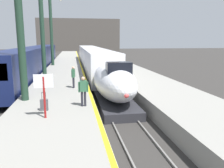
% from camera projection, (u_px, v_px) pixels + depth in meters
% --- Properties ---
extents(platform_left, '(4.80, 110.00, 1.05)m').
position_uv_depth(platform_left, '(63.00, 78.00, 25.68)').
color(platform_left, gray).
rests_on(platform_left, ground).
extents(platform_right, '(4.80, 110.00, 1.05)m').
position_uv_depth(platform_right, '(133.00, 76.00, 27.02)').
color(platform_right, gray).
rests_on(platform_right, ground).
extents(platform_left_safety_stripe, '(0.20, 107.80, 0.01)m').
position_uv_depth(platform_left_safety_stripe, '(83.00, 73.00, 25.96)').
color(platform_left_safety_stripe, yellow).
rests_on(platform_left_safety_stripe, platform_left).
extents(rail_main_left, '(0.08, 110.00, 0.12)m').
position_uv_depth(rail_main_left, '(91.00, 78.00, 28.98)').
color(rail_main_left, slate).
rests_on(rail_main_left, ground).
extents(rail_main_right, '(0.08, 110.00, 0.12)m').
position_uv_depth(rail_main_right, '(102.00, 77.00, 29.22)').
color(rail_main_right, slate).
rests_on(rail_main_right, ground).
extents(rail_secondary_left, '(0.08, 110.00, 0.12)m').
position_uv_depth(rail_secondary_left, '(24.00, 79.00, 27.64)').
color(rail_secondary_left, slate).
rests_on(rail_secondary_left, ground).
extents(rail_secondary_right, '(0.08, 110.00, 0.12)m').
position_uv_depth(rail_secondary_right, '(37.00, 79.00, 27.89)').
color(rail_secondary_right, slate).
rests_on(rail_secondary_right, ground).
extents(highspeed_train_main, '(2.92, 39.35, 3.60)m').
position_uv_depth(highspeed_train_main, '(94.00, 61.00, 31.19)').
color(highspeed_train_main, silver).
rests_on(highspeed_train_main, ground).
extents(regional_train_adjacent, '(2.85, 36.60, 3.80)m').
position_uv_depth(regional_train_adjacent, '(35.00, 59.00, 31.82)').
color(regional_train_adjacent, '#141E4C').
rests_on(regional_train_adjacent, ground).
extents(station_column_mid, '(4.00, 0.68, 9.85)m').
position_uv_depth(station_column_mid, '(18.00, 1.00, 13.16)').
color(station_column_mid, '#1E3828').
rests_on(station_column_mid, platform_left).
extents(station_column_far, '(4.00, 0.68, 9.89)m').
position_uv_depth(station_column_far, '(42.00, 18.00, 23.14)').
color(station_column_far, '#1E3828').
rests_on(station_column_far, platform_left).
extents(station_column_distant, '(4.00, 0.68, 10.32)m').
position_uv_depth(station_column_distant, '(51.00, 23.00, 33.18)').
color(station_column_distant, '#1E3828').
rests_on(station_column_distant, platform_left).
extents(passenger_near_edge, '(0.57, 0.23, 1.69)m').
position_uv_depth(passenger_near_edge, '(83.00, 89.00, 12.74)').
color(passenger_near_edge, '#23232D').
rests_on(passenger_near_edge, platform_left).
extents(passenger_mid_platform, '(0.29, 0.56, 1.69)m').
position_uv_depth(passenger_mid_platform, '(73.00, 75.00, 17.73)').
color(passenger_mid_platform, '#23232D').
rests_on(passenger_mid_platform, platform_left).
extents(rolling_suitcase, '(0.40, 0.22, 0.98)m').
position_uv_depth(rolling_suitcase, '(44.00, 105.00, 12.09)').
color(rolling_suitcase, '#4C4C51').
rests_on(rolling_suitcase, platform_left).
extents(departure_info_board, '(0.90, 0.10, 2.12)m').
position_uv_depth(departure_info_board, '(44.00, 87.00, 10.70)').
color(departure_info_board, maroon).
rests_on(departure_info_board, platform_left).
extents(terminus_back_wall, '(36.00, 2.00, 14.00)m').
position_uv_depth(terminus_back_wall, '(79.00, 35.00, 99.93)').
color(terminus_back_wall, '#4C4742').
rests_on(terminus_back_wall, ground).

